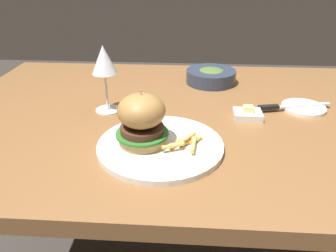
% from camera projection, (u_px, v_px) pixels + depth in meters
% --- Properties ---
extents(dining_table, '(1.41, 0.92, 0.74)m').
position_uv_depth(dining_table, '(186.00, 136.00, 0.99)').
color(dining_table, brown).
rests_on(dining_table, ground).
extents(main_plate, '(0.29, 0.29, 0.01)m').
position_uv_depth(main_plate, '(159.00, 146.00, 0.77)').
color(main_plate, white).
rests_on(main_plate, dining_table).
extents(burger_sandwich, '(0.12, 0.12, 0.13)m').
position_uv_depth(burger_sandwich, '(140.00, 120.00, 0.74)').
color(burger_sandwich, tan).
rests_on(burger_sandwich, main_plate).
extents(fries_pile, '(0.09, 0.08, 0.02)m').
position_uv_depth(fries_pile, '(183.00, 142.00, 0.75)').
color(fries_pile, gold).
rests_on(fries_pile, main_plate).
extents(wine_glass, '(0.07, 0.07, 0.19)m').
position_uv_depth(wine_glass, '(102.00, 63.00, 0.89)').
color(wine_glass, silver).
rests_on(wine_glass, dining_table).
extents(bread_plate, '(0.13, 0.13, 0.01)m').
position_uv_depth(bread_plate, '(302.00, 108.00, 0.96)').
color(bread_plate, white).
rests_on(bread_plate, dining_table).
extents(table_knife, '(0.22, 0.06, 0.01)m').
position_uv_depth(table_knife, '(286.00, 106.00, 0.95)').
color(table_knife, silver).
rests_on(table_knife, bread_plate).
extents(butter_dish, '(0.08, 0.06, 0.04)m').
position_uv_depth(butter_dish, '(246.00, 114.00, 0.91)').
color(butter_dish, white).
rests_on(butter_dish, dining_table).
extents(soup_bowl, '(0.17, 0.17, 0.05)m').
position_uv_depth(soup_bowl, '(210.00, 76.00, 1.16)').
color(soup_bowl, '#2D384C').
rests_on(soup_bowl, dining_table).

